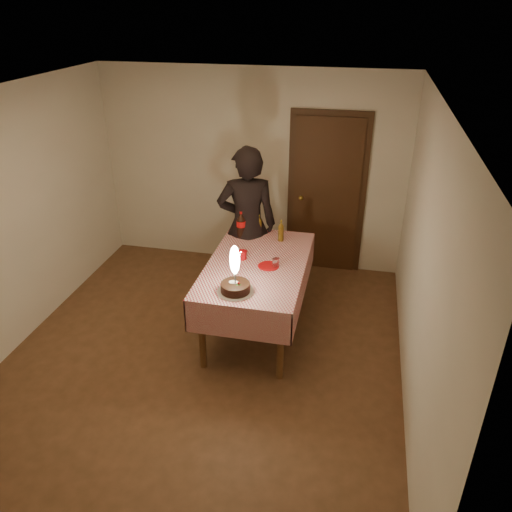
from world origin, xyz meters
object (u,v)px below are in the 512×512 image
at_px(birthday_cake, 235,281).
at_px(photographer, 247,225).
at_px(red_plate, 268,266).
at_px(amber_bottle_left, 259,225).
at_px(cola_bottle, 241,225).
at_px(dining_table, 257,272).
at_px(clear_cup, 276,263).
at_px(red_cup, 243,255).
at_px(amber_bottle_right, 281,231).

distance_m(birthday_cake, photographer, 1.30).
bearing_deg(red_plate, amber_bottle_left, 109.47).
xyz_separation_m(birthday_cake, photographer, (-0.19, 1.29, -0.01)).
distance_m(cola_bottle, photographer, 0.12).
height_order(dining_table, cola_bottle, cola_bottle).
relative_size(birthday_cake, clear_cup, 5.39).
relative_size(red_plate, red_cup, 2.20).
relative_size(red_cup, cola_bottle, 0.31).
bearing_deg(cola_bottle, clear_cup, -49.74).
distance_m(dining_table, red_cup, 0.24).
bearing_deg(birthday_cake, photographer, 98.38).
bearing_deg(clear_cup, photographer, 123.38).
xyz_separation_m(dining_table, clear_cup, (0.20, -0.03, 0.16)).
bearing_deg(cola_bottle, dining_table, -61.55).
xyz_separation_m(birthday_cake, amber_bottle_right, (0.23, 1.19, 0.00)).
distance_m(dining_table, cola_bottle, 0.71).
bearing_deg(dining_table, amber_bottle_left, 100.49).
bearing_deg(dining_table, birthday_cake, -97.39).
distance_m(birthday_cake, amber_bottle_left, 1.29).
distance_m(amber_bottle_right, photographer, 0.43).
height_order(birthday_cake, photographer, photographer).
xyz_separation_m(clear_cup, photographer, (-0.47, 0.72, 0.06)).
bearing_deg(birthday_cake, clear_cup, 63.69).
distance_m(cola_bottle, amber_bottle_right, 0.47).
xyz_separation_m(clear_cup, cola_bottle, (-0.52, 0.61, 0.11)).
bearing_deg(amber_bottle_left, cola_bottle, -150.25).
height_order(dining_table, birthday_cake, birthday_cake).
height_order(dining_table, red_cup, red_cup).
bearing_deg(amber_bottle_right, red_plate, -91.73).
relative_size(red_cup, clear_cup, 1.11).
relative_size(red_plate, clear_cup, 2.44).
height_order(clear_cup, photographer, photographer).
distance_m(red_cup, cola_bottle, 0.56).
xyz_separation_m(red_cup, amber_bottle_right, (0.32, 0.53, 0.07)).
bearing_deg(red_plate, birthday_cake, -110.64).
bearing_deg(amber_bottle_left, birthday_cake, -87.83).
distance_m(cola_bottle, amber_bottle_left, 0.22).
xyz_separation_m(red_cup, amber_bottle_left, (0.04, 0.64, 0.07)).
xyz_separation_m(dining_table, amber_bottle_right, (0.15, 0.58, 0.23)).
height_order(red_cup, clear_cup, red_cup).
bearing_deg(red_cup, red_plate, -17.94).
relative_size(clear_cup, amber_bottle_left, 0.35).
relative_size(clear_cup, photographer, 0.05).
bearing_deg(dining_table, photographer, 111.38).
height_order(dining_table, amber_bottle_right, amber_bottle_right).
xyz_separation_m(amber_bottle_left, photographer, (-0.14, -0.00, -0.01)).
bearing_deg(amber_bottle_right, cola_bottle, -179.48).
bearing_deg(amber_bottle_right, dining_table, -104.47).
bearing_deg(dining_table, amber_bottle_right, 75.53).
bearing_deg(photographer, birthday_cake, -81.62).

